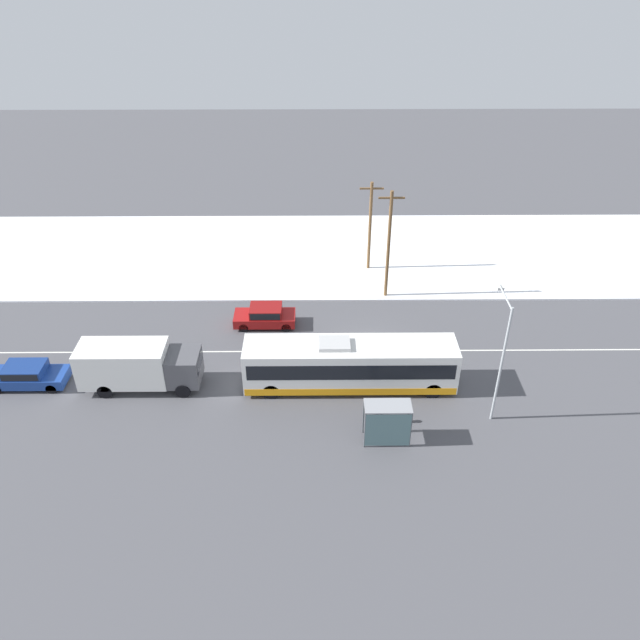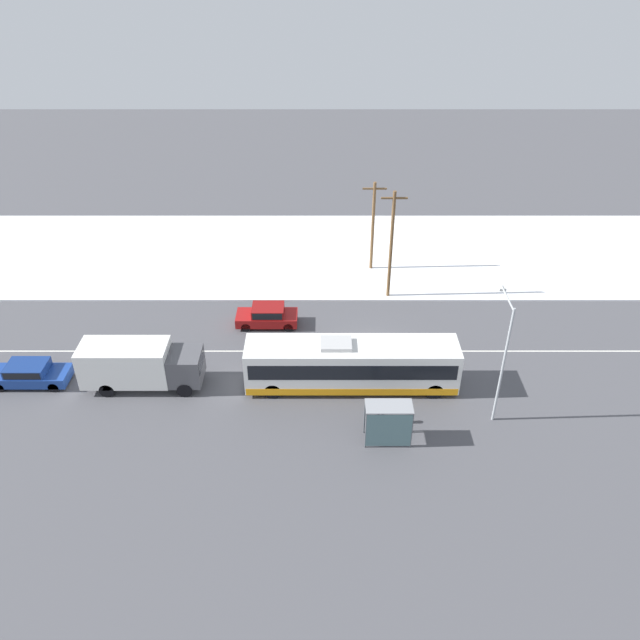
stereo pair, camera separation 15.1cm
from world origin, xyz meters
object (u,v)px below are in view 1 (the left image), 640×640
Objects in this scene: pedestrian_at_stop at (380,409)px; utility_pole_roadside at (389,244)px; box_truck at (137,365)px; bus_shelter at (388,420)px; city_bus at (350,364)px; streetlamp at (501,345)px; sedan_car at (265,315)px; parked_car_near_truck at (27,374)px; utility_pole_snowlot at (370,225)px.

pedestrian_at_stop is 14.20m from utility_pole_roadside.
box_truck is 2.85× the size of bus_shelter.
streetlamp reaches higher than city_bus.
box_truck is 1.69× the size of sedan_car.
utility_pole_roadside is at bearing 73.04° from city_bus.
bus_shelter is at bearing -70.54° from city_bus.
streetlamp is (7.82, -2.46, 3.13)m from city_bus.
city_bus is 19.25m from parked_car_near_truck.
streetlamp reaches higher than parked_car_near_truck.
pedestrian_at_stop is at bearing -65.99° from city_bus.
box_truck is 14.41m from pedestrian_at_stop.
sedan_car is 11.51m from utility_pole_snowlot.
box_truck is at bearing -1.69° from parked_car_near_truck.
parked_car_near_truck is at bearing 24.87° from sedan_car.
utility_pole_snowlot is (0.71, 17.99, 2.78)m from pedestrian_at_stop.
streetlamp reaches higher than utility_pole_snowlot.
streetlamp reaches higher than bus_shelter.
box_truck is 20.71m from streetlamp.
bus_shelter is 19.69m from utility_pole_snowlot.
pedestrian_at_stop is (1.49, -3.34, -0.52)m from city_bus.
bus_shelter is (14.25, -4.93, 0.07)m from box_truck.
utility_pole_roadside is (1.67, 13.72, 3.27)m from pedestrian_at_stop.
bus_shelter is 7.22m from streetlamp.
pedestrian_at_stop is at bearing -172.07° from streetlamp.
utility_pole_snowlot is (2.20, 14.65, 2.26)m from city_bus.
city_bus is 14.99m from utility_pole_snowlot.
city_bus is at bearing -106.96° from utility_pole_roadside.
parked_car_near_truck is (-6.72, 0.20, -0.82)m from box_truck.
utility_pole_roadside reaches higher than pedestrian_at_stop.
utility_pole_snowlot reaches higher than city_bus.
utility_pole_roadside is at bearing 83.04° from pedestrian_at_stop.
utility_pole_roadside is at bearing 24.41° from parked_car_near_truck.
box_truck is 18.98m from utility_pole_roadside.
bus_shelter is 0.34× the size of streetlamp.
utility_pole_roadside is 4.41m from utility_pole_snowlot.
utility_pole_roadside reaches higher than parked_car_near_truck.
streetlamp is at bearing -71.81° from utility_pole_snowlot.
sedan_car is at bearing 129.57° from city_bus.
streetlamp is (13.27, -9.06, 3.87)m from sedan_car.
bus_shelter reaches higher than sedan_car.
sedan_car is 0.58× the size of utility_pole_snowlot.
utility_pole_snowlot is at bearing 102.74° from utility_pole_roadside.
utility_pole_roadside is (3.16, 10.37, 2.76)m from city_bus.
sedan_car is 10.04m from utility_pole_roadside.
streetlamp is at bearing -17.47° from city_bus.
utility_pole_roadside reaches higher than utility_pole_snowlot.
bus_shelter is at bearing -91.34° from utility_pole_snowlot.
pedestrian_at_stop is at bearing -96.96° from utility_pole_roadside.
pedestrian_at_stop reaches higher than parked_car_near_truck.
city_bus is 7.40× the size of pedestrian_at_stop.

